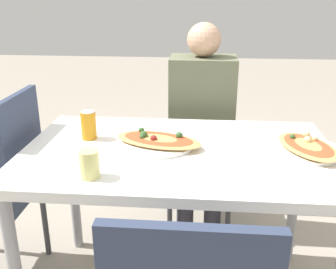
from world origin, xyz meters
TOP-DOWN VIEW (x-y plane):
  - dining_table at (0.00, 0.00)m, footprint 1.29×0.81m
  - chair_far_seated at (0.09, 0.74)m, footprint 0.40×0.40m
  - chair_side_left at (-0.83, 0.09)m, footprint 0.40×0.40m
  - person_seated at (0.09, 0.62)m, footprint 0.36×0.28m
  - pizza_main at (-0.09, 0.04)m, footprint 0.42×0.30m
  - soda_can at (-0.40, 0.09)m, footprint 0.07×0.07m
  - drink_glass at (-0.29, -0.28)m, footprint 0.07×0.07m
  - pizza_second at (0.53, 0.02)m, footprint 0.29×0.37m

SIDE VIEW (x-z plane):
  - chair_far_seated at x=0.09m, z-range 0.06..1.01m
  - chair_side_left at x=-0.83m, z-range 0.06..1.01m
  - dining_table at x=0.00m, z-range 0.30..1.07m
  - person_seated at x=0.09m, z-range 0.11..1.33m
  - pizza_second at x=0.53m, z-range 0.75..0.81m
  - pizza_main at x=-0.09m, z-range 0.75..0.81m
  - drink_glass at x=-0.29m, z-range 0.76..0.86m
  - soda_can at x=-0.40m, z-range 0.76..0.89m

